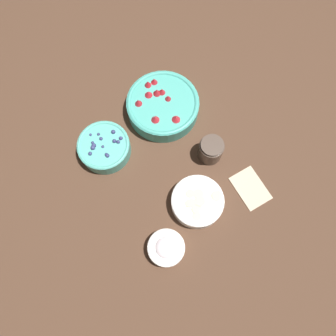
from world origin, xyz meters
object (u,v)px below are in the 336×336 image
at_px(bowl_blueberries, 104,147).
at_px(bowl_bananas, 197,202).
at_px(bowl_strawberries, 163,105).
at_px(bowl_cream, 166,248).
at_px(jar_chocolate, 211,151).

bearing_deg(bowl_blueberries, bowl_bananas, -151.14).
bearing_deg(bowl_bananas, bowl_strawberries, -11.77).
distance_m(bowl_blueberries, bowl_cream, 0.39).
height_order(bowl_strawberries, bowl_bananas, bowl_strawberries).
xyz_separation_m(bowl_cream, jar_chocolate, (0.20, -0.29, 0.01)).
bearing_deg(bowl_blueberries, bowl_strawberries, -81.65).
distance_m(bowl_blueberries, jar_chocolate, 0.36).
relative_size(bowl_strawberries, jar_chocolate, 2.84).
height_order(bowl_strawberries, bowl_cream, bowl_strawberries).
bearing_deg(bowl_cream, jar_chocolate, -55.54).
relative_size(bowl_strawberries, bowl_bananas, 1.50).
distance_m(bowl_bananas, jar_chocolate, 0.18).
bearing_deg(bowl_bananas, jar_chocolate, -46.55).
xyz_separation_m(bowl_blueberries, bowl_bananas, (-0.31, -0.17, -0.00)).
bearing_deg(jar_chocolate, bowl_bananas, 133.45).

